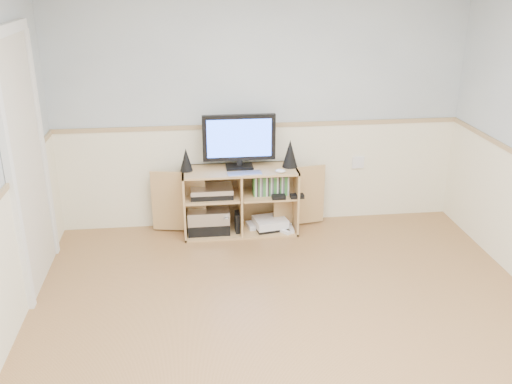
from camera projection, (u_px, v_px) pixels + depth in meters
room at (295, 182)px, 3.53m from camera, size 4.04×4.54×2.54m
media_cabinet at (240, 198)px, 5.63m from camera, size 1.73×0.42×0.65m
monitor at (239, 139)px, 5.40m from camera, size 0.69×0.18×0.52m
speaker_left at (186, 160)px, 5.39m from camera, size 0.12×0.12×0.22m
speaker_right at (290, 153)px, 5.49m from camera, size 0.15×0.15×0.27m
keyboard at (245, 174)px, 5.34m from camera, size 0.33×0.16×0.01m
mouse at (281, 171)px, 5.37m from camera, size 0.11×0.08×0.04m
av_components at (210, 212)px, 5.59m from camera, size 0.50×0.30×0.47m
game_consoles at (269, 223)px, 5.70m from camera, size 0.46×0.31×0.11m
game_cases at (271, 185)px, 5.54m from camera, size 0.34×0.13×0.19m
wall_outlet at (358, 162)px, 5.82m from camera, size 0.12×0.03×0.12m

